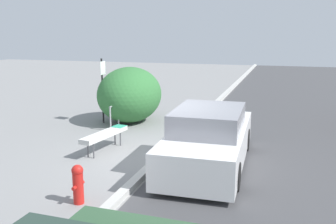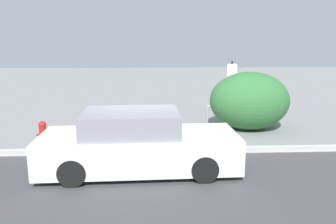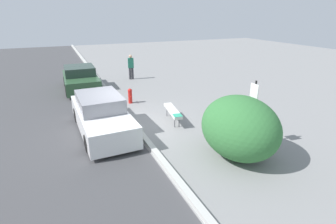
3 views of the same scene
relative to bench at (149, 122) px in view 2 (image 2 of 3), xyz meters
name	(u,v)px [view 2 (image 2 of 3)]	position (x,y,z in m)	size (l,w,h in m)	color
ground_plane	(144,153)	(-0.13, -1.66, -0.47)	(60.00, 60.00, 0.00)	gray
curb	(144,150)	(-0.13, -1.66, -0.40)	(60.00, 0.20, 0.13)	#B7B7B2
bench	(149,122)	(0.00, 0.00, 0.00)	(1.81, 0.61, 0.55)	#515156
bike_rack	(215,115)	(2.26, 0.79, 0.03)	(0.55, 0.12, 0.83)	#99999E
sign_post	(231,86)	(2.99, 1.56, 0.92)	(0.36, 0.08, 2.30)	black
fire_hydrant	(43,133)	(-3.06, -0.99, -0.06)	(0.36, 0.22, 0.77)	red
shrub_hedge	(249,101)	(3.43, 0.72, 0.53)	(2.72, 2.23, 1.99)	#337038
parked_car_near	(138,144)	(-0.24, -2.91, 0.19)	(4.58, 1.84, 1.44)	black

